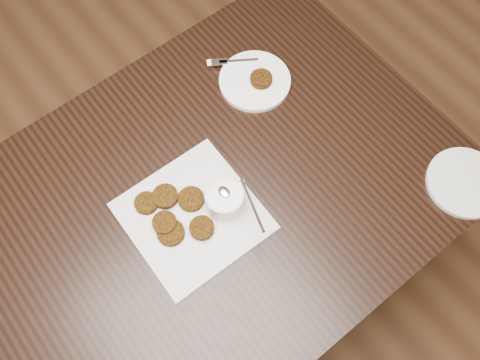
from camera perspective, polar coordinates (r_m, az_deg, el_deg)
name	(u,v)px	position (r m, az deg, el deg)	size (l,w,h in m)	color
floor	(216,320)	(1.91, -2.70, -15.16)	(4.00, 4.00, 0.00)	brown
table	(197,257)	(1.57, -4.77, -8.41)	(1.35, 0.87, 0.75)	black
napkin	(193,216)	(1.21, -5.22, -3.95)	(0.29, 0.29, 0.00)	white
sauce_ramekin	(224,195)	(1.16, -1.73, -1.62)	(0.12, 0.12, 0.13)	silver
patty_cluster	(173,215)	(1.20, -7.42, -3.84)	(0.22, 0.22, 0.02)	brown
plate_with_patty	(255,79)	(1.37, 1.65, 11.03)	(0.19, 0.19, 0.03)	white
plate_empty	(465,183)	(1.34, 23.58, -0.28)	(0.19, 0.19, 0.01)	silver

